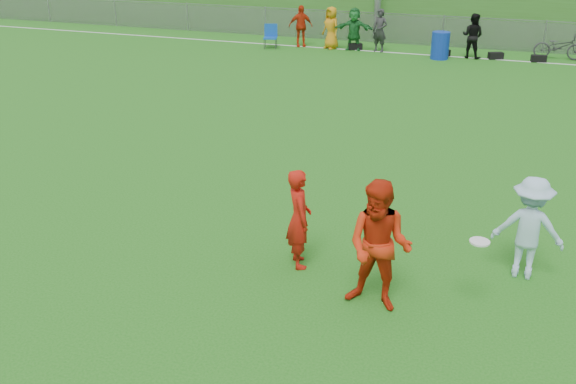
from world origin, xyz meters
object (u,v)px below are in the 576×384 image
at_px(recycling_bin, 440,45).
at_px(bicycle, 559,47).
at_px(player_red_left, 299,218).
at_px(frisbee, 480,242).
at_px(player_blue, 529,228).
at_px(player_red_center, 379,247).

height_order(recycling_bin, bicycle, recycling_bin).
height_order(player_red_left, frisbee, player_red_left).
xyz_separation_m(player_blue, frisbee, (-0.65, -1.29, 0.29)).
bearing_deg(player_red_center, player_red_left, 157.63).
relative_size(player_red_left, bicycle, 0.89).
bearing_deg(frisbee, player_blue, 63.02).
distance_m(player_red_center, bicycle, 19.27).
relative_size(recycling_bin, bicycle, 0.56).
bearing_deg(player_red_center, recycling_bin, 100.24).
height_order(player_red_left, player_blue, player_blue).
distance_m(player_red_center, recycling_bin, 17.64).
relative_size(player_red_center, frisbee, 6.97).
height_order(player_red_left, recycling_bin, player_red_left).
relative_size(player_blue, recycling_bin, 1.59).
bearing_deg(player_red_left, player_blue, -106.96).
xyz_separation_m(player_red_center, bicycle, (2.92, 19.04, -0.48)).
distance_m(player_red_left, player_red_center, 1.63).
height_order(frisbee, recycling_bin, frisbee).
xyz_separation_m(player_red_left, player_red_center, (1.43, -0.76, 0.15)).
relative_size(player_blue, bicycle, 0.89).
height_order(player_red_left, player_red_center, player_red_center).
bearing_deg(player_red_left, frisbee, -130.22).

